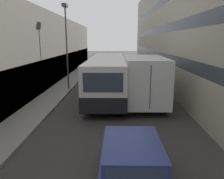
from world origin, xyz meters
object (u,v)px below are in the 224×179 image
at_px(bus, 107,75).
at_px(box_truck, 143,79).
at_px(street_lamp, 66,31).
at_px(panel_van, 97,65).
at_px(car_hatchback, 132,167).

xyz_separation_m(bus, box_truck, (2.46, -2.12, 0.12)).
bearing_deg(box_truck, street_lamp, 147.21).
distance_m(bus, box_truck, 3.24).
bearing_deg(bus, box_truck, -40.74).
xyz_separation_m(bus, panel_van, (-1.73, 11.07, -0.43)).
relative_size(bus, box_truck, 1.63).
xyz_separation_m(box_truck, street_lamp, (-5.86, 3.77, 3.22)).
height_order(car_hatchback, street_lamp, street_lamp).
relative_size(car_hatchback, bus, 0.36).
bearing_deg(bus, car_hatchback, -84.25).
relative_size(car_hatchback, street_lamp, 0.61).
relative_size(box_truck, panel_van, 1.73).
distance_m(bus, panel_van, 11.22).
bearing_deg(box_truck, panel_van, 107.62).
distance_m(car_hatchback, panel_van, 22.35).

